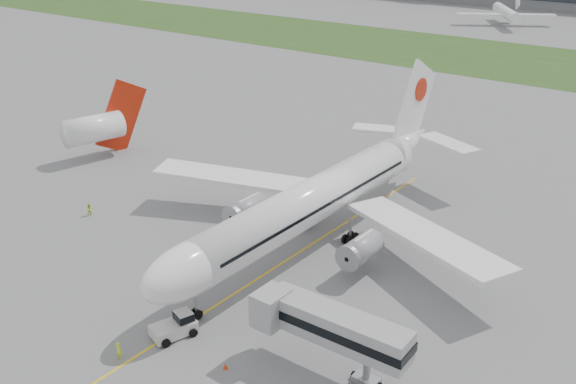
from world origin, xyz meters
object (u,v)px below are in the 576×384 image
Objects in this scene: airliner at (318,197)px; pushback_tug at (176,325)px; neighbor_aircraft at (98,127)px; ground_crew_near at (119,350)px; jet_bridge at (327,325)px.

pushback_tug is at bearing -88.94° from airliner.
ground_crew_near is at bearing -23.47° from neighbor_aircraft.
ground_crew_near is 53.06m from neighbor_aircraft.
pushback_tug is at bearing -165.54° from jet_bridge.
airliner is at bearing 108.43° from pushback_tug.
jet_bridge is at bearing -52.86° from airliner.
neighbor_aircraft is at bearing 167.75° from pushback_tug.
pushback_tug is 51.24m from neighbor_aircraft.
pushback_tug is (0.42, -22.83, -4.71)m from airliner.
pushback_tug reaches higher than ground_crew_near.
airliner is 23.50m from jet_bridge.
jet_bridge is 8.16× the size of ground_crew_near.
pushback_tug is 0.30× the size of neighbor_aircraft.
pushback_tug is at bearing -17.57° from neighbor_aircraft.
ground_crew_near is at bearing -86.50° from pushback_tug.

